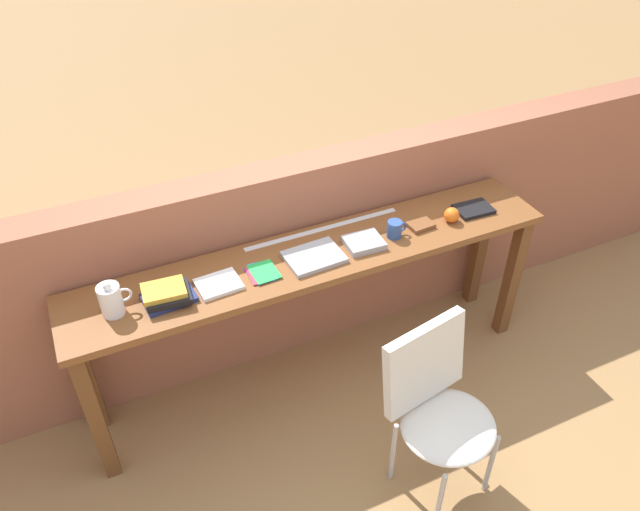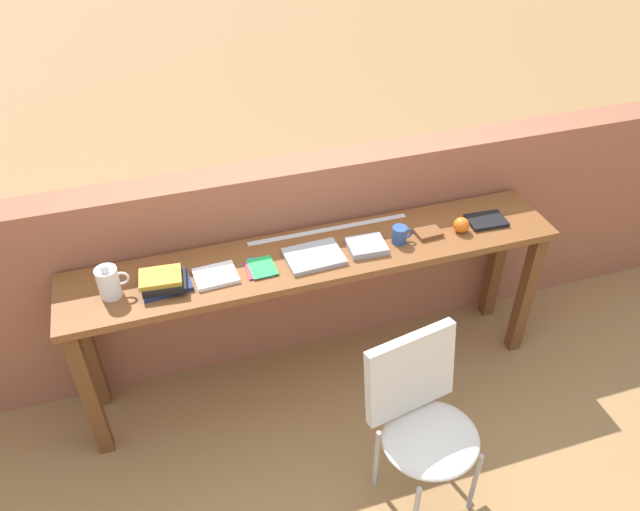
{
  "view_description": "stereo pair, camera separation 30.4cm",
  "coord_description": "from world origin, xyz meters",
  "px_view_note": "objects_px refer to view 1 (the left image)",
  "views": [
    {
      "loc": [
        -1.01,
        -1.92,
        2.77
      ],
      "look_at": [
        0.0,
        0.25,
        0.9
      ],
      "focal_mm": 35.0,
      "sensor_mm": 36.0,
      "label": 1
    },
    {
      "loc": [
        -0.72,
        -2.03,
        2.77
      ],
      "look_at": [
        0.0,
        0.25,
        0.9
      ],
      "focal_mm": 35.0,
      "sensor_mm": 36.0,
      "label": 2
    }
  ],
  "objects_px": {
    "mug": "(395,229)",
    "book_repair_rightmost": "(474,209)",
    "pamphlet_pile_colourful": "(262,273)",
    "book_open_centre": "(314,257)",
    "chair_white_moulded": "(439,405)",
    "pitcher_white": "(111,300)",
    "leather_journal_brown": "(420,225)",
    "sports_ball_small": "(452,215)",
    "book_stack_leftmost": "(167,295)",
    "magazine_cycling": "(219,284)"
  },
  "relations": [
    {
      "from": "pamphlet_pile_colourful",
      "to": "sports_ball_small",
      "type": "relative_size",
      "value": 2.1
    },
    {
      "from": "chair_white_moulded",
      "to": "book_stack_leftmost",
      "type": "bearing_deg",
      "value": 141.08
    },
    {
      "from": "chair_white_moulded",
      "to": "book_stack_leftmost",
      "type": "relative_size",
      "value": 3.69
    },
    {
      "from": "book_stack_leftmost",
      "to": "pamphlet_pile_colourful",
      "type": "distance_m",
      "value": 0.45
    },
    {
      "from": "book_stack_leftmost",
      "to": "leather_journal_brown",
      "type": "distance_m",
      "value": 1.34
    },
    {
      "from": "leather_journal_brown",
      "to": "book_repair_rightmost",
      "type": "relative_size",
      "value": 0.66
    },
    {
      "from": "book_stack_leftmost",
      "to": "sports_ball_small",
      "type": "xyz_separation_m",
      "value": [
        1.51,
        -0.01,
        0.0
      ]
    },
    {
      "from": "book_open_centre",
      "to": "book_repair_rightmost",
      "type": "relative_size",
      "value": 1.39
    },
    {
      "from": "pamphlet_pile_colourful",
      "to": "leather_journal_brown",
      "type": "relative_size",
      "value": 1.32
    },
    {
      "from": "chair_white_moulded",
      "to": "sports_ball_small",
      "type": "distance_m",
      "value": 1.02
    },
    {
      "from": "chair_white_moulded",
      "to": "magazine_cycling",
      "type": "height_order",
      "value": "magazine_cycling"
    },
    {
      "from": "chair_white_moulded",
      "to": "book_open_centre",
      "type": "distance_m",
      "value": 0.91
    },
    {
      "from": "pamphlet_pile_colourful",
      "to": "chair_white_moulded",
      "type": "bearing_deg",
      "value": -56.33
    },
    {
      "from": "mug",
      "to": "sports_ball_small",
      "type": "distance_m",
      "value": 0.34
    },
    {
      "from": "mug",
      "to": "book_repair_rightmost",
      "type": "bearing_deg",
      "value": 2.53
    },
    {
      "from": "chair_white_moulded",
      "to": "mug",
      "type": "bearing_deg",
      "value": 76.04
    },
    {
      "from": "mug",
      "to": "leather_journal_brown",
      "type": "xyz_separation_m",
      "value": [
        0.17,
        0.02,
        -0.03
      ]
    },
    {
      "from": "pamphlet_pile_colourful",
      "to": "sports_ball_small",
      "type": "bearing_deg",
      "value": -0.77
    },
    {
      "from": "chair_white_moulded",
      "to": "sports_ball_small",
      "type": "height_order",
      "value": "sports_ball_small"
    },
    {
      "from": "sports_ball_small",
      "to": "book_repair_rightmost",
      "type": "xyz_separation_m",
      "value": [
        0.17,
        0.03,
        -0.03
      ]
    },
    {
      "from": "book_stack_leftmost",
      "to": "magazine_cycling",
      "type": "bearing_deg",
      "value": 0.23
    },
    {
      "from": "pitcher_white",
      "to": "book_stack_leftmost",
      "type": "xyz_separation_m",
      "value": [
        0.23,
        -0.02,
        -0.04
      ]
    },
    {
      "from": "book_open_centre",
      "to": "pitcher_white",
      "type": "bearing_deg",
      "value": 176.03
    },
    {
      "from": "leather_journal_brown",
      "to": "book_repair_rightmost",
      "type": "bearing_deg",
      "value": -2.6
    },
    {
      "from": "pamphlet_pile_colourful",
      "to": "mug",
      "type": "relative_size",
      "value": 1.56
    },
    {
      "from": "chair_white_moulded",
      "to": "book_repair_rightmost",
      "type": "xyz_separation_m",
      "value": [
        0.7,
        0.81,
        0.36
      ]
    },
    {
      "from": "mug",
      "to": "sports_ball_small",
      "type": "height_order",
      "value": "mug"
    },
    {
      "from": "magazine_cycling",
      "to": "sports_ball_small",
      "type": "bearing_deg",
      "value": -3.9
    },
    {
      "from": "book_open_centre",
      "to": "mug",
      "type": "distance_m",
      "value": 0.45
    },
    {
      "from": "book_open_centre",
      "to": "sports_ball_small",
      "type": "bearing_deg",
      "value": -3.75
    },
    {
      "from": "chair_white_moulded",
      "to": "pitcher_white",
      "type": "distance_m",
      "value": 1.52
    },
    {
      "from": "pitcher_white",
      "to": "book_repair_rightmost",
      "type": "bearing_deg",
      "value": 0.02
    },
    {
      "from": "pamphlet_pile_colourful",
      "to": "book_open_centre",
      "type": "xyz_separation_m",
      "value": [
        0.27,
        -0.0,
        0.01
      ]
    },
    {
      "from": "leather_journal_brown",
      "to": "mug",
      "type": "bearing_deg",
      "value": -178.56
    },
    {
      "from": "book_stack_leftmost",
      "to": "book_open_centre",
      "type": "xyz_separation_m",
      "value": [
        0.72,
        -0.0,
        -0.02
      ]
    },
    {
      "from": "pitcher_white",
      "to": "pamphlet_pile_colourful",
      "type": "distance_m",
      "value": 0.69
    },
    {
      "from": "chair_white_moulded",
      "to": "sports_ball_small",
      "type": "xyz_separation_m",
      "value": [
        0.53,
        0.78,
        0.39
      ]
    },
    {
      "from": "pitcher_white",
      "to": "book_stack_leftmost",
      "type": "distance_m",
      "value": 0.24
    },
    {
      "from": "mug",
      "to": "magazine_cycling",
      "type": "bearing_deg",
      "value": 179.79
    },
    {
      "from": "pitcher_white",
      "to": "book_stack_leftmost",
      "type": "bearing_deg",
      "value": -4.73
    },
    {
      "from": "leather_journal_brown",
      "to": "sports_ball_small",
      "type": "xyz_separation_m",
      "value": [
        0.17,
        -0.03,
        0.03
      ]
    },
    {
      "from": "book_stack_leftmost",
      "to": "leather_journal_brown",
      "type": "bearing_deg",
      "value": 0.54
    },
    {
      "from": "mug",
      "to": "book_repair_rightmost",
      "type": "xyz_separation_m",
      "value": [
        0.51,
        0.02,
        -0.03
      ]
    },
    {
      "from": "chair_white_moulded",
      "to": "pitcher_white",
      "type": "height_order",
      "value": "pitcher_white"
    },
    {
      "from": "pitcher_white",
      "to": "mug",
      "type": "relative_size",
      "value": 1.67
    },
    {
      "from": "pitcher_white",
      "to": "pamphlet_pile_colourful",
      "type": "height_order",
      "value": "pitcher_white"
    },
    {
      "from": "book_open_centre",
      "to": "mug",
      "type": "relative_size",
      "value": 2.51
    },
    {
      "from": "pamphlet_pile_colourful",
      "to": "mug",
      "type": "height_order",
      "value": "mug"
    },
    {
      "from": "book_open_centre",
      "to": "book_repair_rightmost",
      "type": "distance_m",
      "value": 0.96
    },
    {
      "from": "chair_white_moulded",
      "to": "sports_ball_small",
      "type": "bearing_deg",
      "value": 55.47
    }
  ]
}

